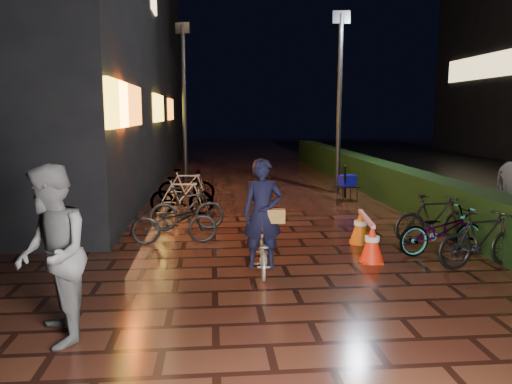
{
  "coord_description": "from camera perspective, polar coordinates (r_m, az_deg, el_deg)",
  "views": [
    {
      "loc": [
        -1.68,
        -8.26,
        2.43
      ],
      "look_at": [
        -0.94,
        0.11,
        1.1
      ],
      "focal_mm": 35.0,
      "sensor_mm": 36.0,
      "label": 1
    }
  ],
  "objects": [
    {
      "name": "ground",
      "position": [
        8.77,
        6.24,
        -7.15
      ],
      "size": [
        80.0,
        80.0,
        0.0
      ],
      "primitive_type": "plane",
      "color": "#381911",
      "rests_on": "ground"
    },
    {
      "name": "hedge",
      "position": [
        17.11,
        11.9,
        2.32
      ],
      "size": [
        0.7,
        20.0,
        1.0
      ],
      "primitive_type": "cube",
      "color": "black",
      "rests_on": "ground"
    },
    {
      "name": "bystander_person",
      "position": [
        5.67,
        -22.35,
        -6.69
      ],
      "size": [
        1.02,
        1.13,
        1.92
      ],
      "primitive_type": "imported",
      "rotation": [
        0.0,
        0.0,
        -1.2
      ],
      "color": "#5F5E61",
      "rests_on": "ground"
    },
    {
      "name": "lamp_post_hedge",
      "position": [
        15.37,
        9.51,
        10.85
      ],
      "size": [
        0.52,
        0.16,
        5.38
      ],
      "color": "black",
      "rests_on": "ground"
    },
    {
      "name": "lamp_post_sf",
      "position": [
        17.69,
        -8.21,
        10.76
      ],
      "size": [
        0.51,
        0.27,
        5.46
      ],
      "color": "black",
      "rests_on": "ground"
    },
    {
      "name": "cyclist",
      "position": [
        7.56,
        0.75,
        -4.55
      ],
      "size": [
        0.65,
        1.26,
        1.77
      ],
      "color": "silver",
      "rests_on": "ground"
    },
    {
      "name": "traffic_barrier",
      "position": [
        9.02,
        12.44,
        -4.74
      ],
      "size": [
        0.56,
        1.59,
        0.64
      ],
      "color": "#FF250D",
      "rests_on": "ground"
    },
    {
      "name": "cart_assembly",
      "position": [
        14.16,
        10.35,
        1.15
      ],
      "size": [
        0.64,
        0.68,
        1.04
      ],
      "color": "black",
      "rests_on": "ground"
    },
    {
      "name": "parked_bikes_storefront",
      "position": [
        11.37,
        -8.42,
        -1.13
      ],
      "size": [
        1.79,
        4.97,
        0.93
      ],
      "color": "black",
      "rests_on": "ground"
    },
    {
      "name": "parked_bikes_hedge",
      "position": [
        9.27,
        21.34,
        -3.98
      ],
      "size": [
        1.9,
        2.14,
        0.93
      ],
      "color": "black",
      "rests_on": "ground"
    }
  ]
}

